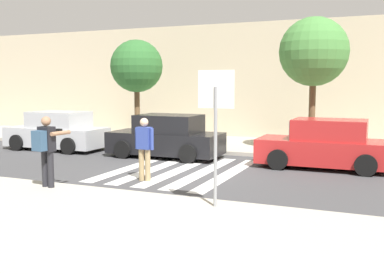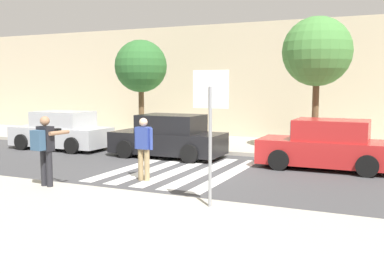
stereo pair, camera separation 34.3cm
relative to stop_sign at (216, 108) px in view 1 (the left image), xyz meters
name	(u,v)px [view 1 (the left image)]	position (x,y,z in m)	size (l,w,h in m)	color
ground_plane	(176,171)	(-2.62, 3.73, -2.16)	(120.00, 120.00, 0.00)	#424244
sidewalk_near	(29,229)	(-2.62, -2.47, -2.09)	(60.00, 6.00, 0.14)	#B2AD9E
sidewalk_far	(236,145)	(-2.62, 9.73, -2.09)	(60.00, 4.80, 0.14)	#B2AD9E
building_facade_far	(262,82)	(-2.62, 14.13, 0.59)	(56.00, 4.00, 5.51)	beige
crosswalk_stripe_0	(134,166)	(-4.22, 3.93, -2.16)	(0.44, 5.20, 0.01)	silver
crosswalk_stripe_1	(156,168)	(-3.42, 3.93, -2.16)	(0.44, 5.20, 0.01)	silver
crosswalk_stripe_2	(179,170)	(-2.62, 3.93, -2.16)	(0.44, 5.20, 0.01)	silver
crosswalk_stripe_3	(203,172)	(-1.82, 3.93, -2.16)	(0.44, 5.20, 0.01)	silver
crosswalk_stripe_4	(229,174)	(-1.02, 3.93, -2.16)	(0.44, 5.20, 0.01)	silver
stop_sign	(216,108)	(0.00, 0.00, 0.00)	(0.76, 0.08, 2.77)	gray
photographer_with_backpack	(46,145)	(-4.35, 0.02, -0.99)	(0.65, 0.89, 1.72)	#232328
pedestrian_crossing	(144,146)	(-2.85, 2.17, -1.19)	(0.58, 0.26, 1.72)	tan
parked_car_silver	(57,132)	(-9.00, 6.03, -1.44)	(4.10, 1.92, 1.55)	#B7BABF
parked_car_black	(166,137)	(-4.08, 6.03, -1.44)	(4.10, 1.92, 1.55)	black
parked_car_red	(325,145)	(1.48, 6.03, -1.44)	(4.10, 1.92, 1.55)	red
street_tree_west	(137,67)	(-6.90, 8.85, 1.24)	(2.29, 2.29, 4.43)	brown
street_tree_center	(314,52)	(0.70, 8.44, 1.62)	(2.50, 2.50, 4.92)	brown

